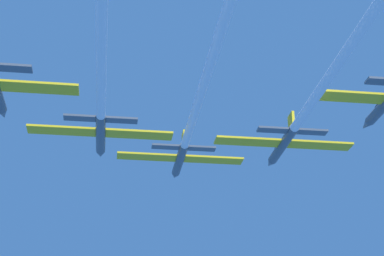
{
  "coord_description": "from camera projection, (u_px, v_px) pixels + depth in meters",
  "views": [
    {
      "loc": [
        -10.42,
        -91.05,
        -34.49
      ],
      "look_at": [
        -0.31,
        -14.15,
        -0.25
      ],
      "focal_mm": 60.95,
      "sensor_mm": 36.0,
      "label": 1
    }
  ],
  "objects": [
    {
      "name": "jet_lead",
      "position": [
        193.0,
        118.0,
        84.12
      ],
      "size": [
        18.83,
        55.02,
        3.12
      ],
      "color": "#4C5660"
    },
    {
      "name": "jet_left_wing",
      "position": [
        101.0,
        82.0,
        72.11
      ],
      "size": [
        18.83,
        54.7,
        3.12
      ],
      "color": "#4C5660"
    },
    {
      "name": "jet_right_wing",
      "position": [
        309.0,
        106.0,
        77.34
      ],
      "size": [
        18.83,
        49.19,
        3.12
      ],
      "color": "#4C5660"
    }
  ]
}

